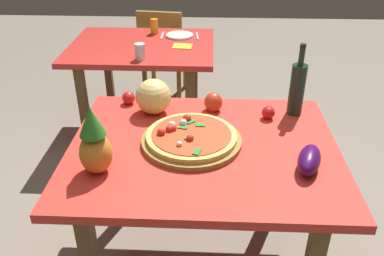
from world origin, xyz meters
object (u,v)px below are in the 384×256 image
at_px(dining_chair, 163,49).
at_px(tomato_at_corner, 268,113).
at_px(background_table, 143,57).
at_px(pineapple_left, 94,143).
at_px(fork_utensil, 162,36).
at_px(napkin_folded, 182,46).
at_px(bell_pepper, 213,102).
at_px(wine_bottle, 297,88).
at_px(dinner_plate, 180,35).
at_px(pizza_board, 191,141).
at_px(knife_utensil, 197,36).
at_px(pizza, 190,135).
at_px(eggplant, 309,160).
at_px(melon, 153,97).
at_px(drinking_glass_water, 140,51).
at_px(display_table, 203,161).
at_px(drinking_glass_juice, 154,26).
at_px(tomato_near_board, 129,98).

xyz_separation_m(dining_chair, tomato_at_corner, (0.74, -1.79, 0.29)).
relative_size(background_table, pineapple_left, 3.64).
height_order(fork_utensil, napkin_folded, fork_utensil).
relative_size(dining_chair, bell_pepper, 8.17).
bearing_deg(tomato_at_corner, wine_bottle, 24.15).
relative_size(bell_pepper, dinner_plate, 0.47).
distance_m(pizza_board, dinner_plate, 1.60).
bearing_deg(knife_utensil, pizza, -94.53).
bearing_deg(tomato_at_corner, fork_utensil, 117.07).
distance_m(fork_utensil, napkin_folded, 0.31).
relative_size(bell_pepper, eggplant, 0.52).
xyz_separation_m(pizza, napkin_folded, (-0.13, 1.34, -0.04)).
height_order(dining_chair, melon, melon).
relative_size(eggplant, drinking_glass_water, 1.82).
xyz_separation_m(background_table, pizza, (0.44, -1.38, 0.14)).
distance_m(display_table, fork_utensil, 1.65).
bearing_deg(eggplant, drinking_glass_juice, 115.30).
distance_m(eggplant, tomato_at_corner, 0.44).
bearing_deg(pizza_board, wine_bottle, 31.39).
bearing_deg(bell_pepper, wine_bottle, -1.59).
distance_m(pineapple_left, dinner_plate, 1.84).
height_order(tomato_at_corner, fork_utensil, tomato_at_corner).
xyz_separation_m(bell_pepper, dinner_plate, (-0.27, 1.26, -0.04)).
height_order(eggplant, tomato_at_corner, eggplant).
height_order(eggplant, dinner_plate, eggplant).
bearing_deg(wine_bottle, napkin_folded, 122.22).
distance_m(drinking_glass_water, dinner_plate, 0.58).
bearing_deg(pizza, display_table, -19.08).
distance_m(melon, knife_utensil, 1.31).
relative_size(pineapple_left, napkin_folded, 2.13).
distance_m(pineapple_left, tomato_at_corner, 0.89).
distance_m(bell_pepper, fork_utensil, 1.33).
relative_size(pizza, bell_pepper, 3.95).
relative_size(pizza_board, dinner_plate, 2.07).
bearing_deg(pineapple_left, tomato_near_board, 88.68).
height_order(display_table, knife_utensil, knife_utensil).
relative_size(pizza_board, tomato_at_corner, 6.95).
bearing_deg(tomato_near_board, background_table, 94.87).
bearing_deg(pizza, pizza_board, -27.52).
distance_m(tomato_near_board, napkin_folded, 0.98).
xyz_separation_m(eggplant, drinking_glass_water, (-0.89, 1.24, 0.01)).
height_order(background_table, tomato_near_board, tomato_near_board).
bearing_deg(background_table, display_table, -70.40).
bearing_deg(napkin_folded, pineapple_left, -98.70).
bearing_deg(dinner_plate, drinking_glass_juice, 161.12).
height_order(dining_chair, wine_bottle, wine_bottle).
bearing_deg(tomato_near_board, tomato_at_corner, -10.33).
relative_size(pizza, drinking_glass_water, 3.74).
distance_m(pizza, drinking_glass_juice, 1.70).
height_order(display_table, pizza, pizza).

